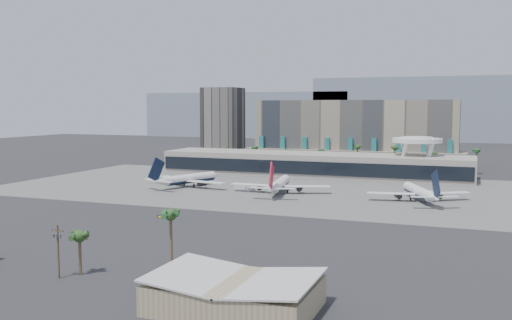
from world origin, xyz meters
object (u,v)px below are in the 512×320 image
(airliner_left, at_px, (188,179))
(service_vehicle_a, at_px, (240,186))
(taxiway_sign, at_px, (160,217))
(utility_pole, at_px, (58,247))
(airliner_right, at_px, (420,192))
(service_vehicle_b, at_px, (251,189))
(airliner_centre, at_px, (279,184))

(airliner_left, bearing_deg, service_vehicle_a, 26.41)
(service_vehicle_a, xyz_separation_m, taxiway_sign, (1.28, -73.78, -0.67))
(airliner_left, bearing_deg, utility_pole, -53.15)
(airliner_right, height_order, taxiway_sign, airliner_right)
(taxiway_sign, bearing_deg, service_vehicle_b, 80.26)
(airliner_centre, height_order, service_vehicle_a, airliner_centre)
(airliner_left, distance_m, taxiway_sign, 76.10)
(airliner_right, height_order, service_vehicle_b, airliner_right)
(service_vehicle_b, xyz_separation_m, taxiway_sign, (-6.46, -68.73, -0.35))
(airliner_right, distance_m, service_vehicle_b, 72.93)
(utility_pole, xyz_separation_m, airliner_right, (65.42, 135.01, -3.37))
(airliner_centre, distance_m, taxiway_sign, 70.50)
(airliner_centre, bearing_deg, airliner_left, 166.80)
(utility_pole, bearing_deg, airliner_centre, 87.40)
(utility_pole, bearing_deg, taxiway_sign, 101.63)
(service_vehicle_a, distance_m, service_vehicle_b, 9.24)
(utility_pole, bearing_deg, service_vehicle_a, 96.13)
(airliner_left, distance_m, service_vehicle_a, 25.90)
(airliner_left, height_order, taxiway_sign, airliner_left)
(service_vehicle_b, relative_size, taxiway_sign, 1.50)
(taxiway_sign, bearing_deg, airliner_right, 36.00)
(airliner_right, height_order, service_vehicle_a, airliner_right)
(utility_pole, distance_m, airliner_right, 150.07)
(utility_pole, xyz_separation_m, taxiway_sign, (-13.90, 67.57, -6.65))
(service_vehicle_b, bearing_deg, utility_pole, -103.03)
(airliner_centre, distance_m, service_vehicle_a, 22.40)
(airliner_left, xyz_separation_m, service_vehicle_a, (25.62, 2.67, -2.71))
(airliner_right, xyz_separation_m, service_vehicle_b, (-72.86, 1.28, -2.92))
(airliner_left, relative_size, service_vehicle_b, 12.93)
(airliner_centre, xyz_separation_m, service_vehicle_a, (-21.32, 6.27, -2.82))
(airliner_right, bearing_deg, airliner_centre, 157.25)
(utility_pole, height_order, airliner_left, airliner_left)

